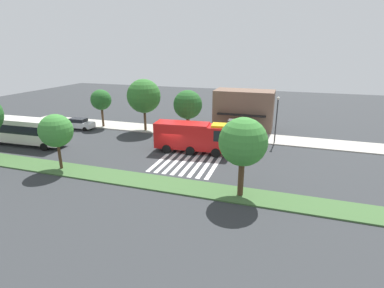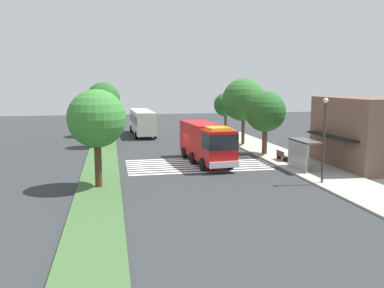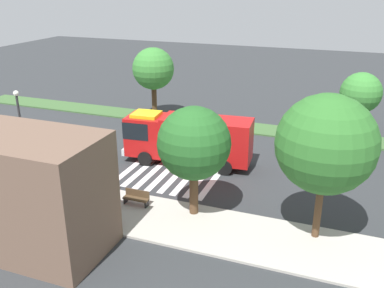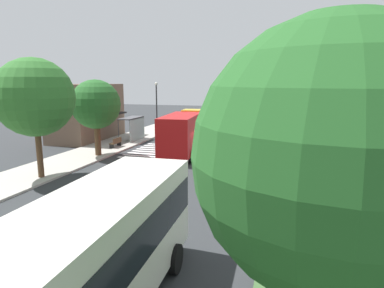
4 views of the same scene
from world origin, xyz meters
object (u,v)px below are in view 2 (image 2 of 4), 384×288
at_px(street_lamp, 324,133).
at_px(sidewalk_tree_far_west, 226,105).
at_px(bus_stop_shelter, 301,149).
at_px(median_tree_center, 97,119).
at_px(median_tree_far_west, 103,99).
at_px(median_tree_west, 102,111).
at_px(parked_car_west, 205,129).
at_px(sidewalk_tree_west, 244,100).
at_px(fire_truck, 207,142).
at_px(transit_bus, 142,121).
at_px(bench_near_shelter, 282,155).
at_px(sidewalk_tree_center, 265,112).

distance_m(street_lamp, sidewalk_tree_far_west, 26.88).
xyz_separation_m(bus_stop_shelter, median_tree_center, (2.68, -16.62, 3.01)).
bearing_deg(sidewalk_tree_far_west, median_tree_center, -33.41).
relative_size(median_tree_far_west, median_tree_west, 1.27).
bearing_deg(median_tree_west, median_tree_far_west, 180.00).
bearing_deg(median_tree_center, sidewalk_tree_far_west, 146.59).
relative_size(parked_car_west, median_tree_far_west, 0.62).
bearing_deg(median_tree_far_west, sidewalk_tree_west, 54.07).
relative_size(fire_truck, transit_bus, 0.85).
xyz_separation_m(fire_truck, bus_stop_shelter, (4.30, 7.14, -0.20)).
bearing_deg(street_lamp, bench_near_shelter, 175.43).
relative_size(fire_truck, median_tree_far_west, 1.32).
height_order(fire_truck, street_lamp, street_lamp).
relative_size(sidewalk_tree_far_west, sidewalk_tree_west, 0.76).
xyz_separation_m(transit_bus, bus_stop_shelter, (26.43, 11.31, -0.21)).
xyz_separation_m(bus_stop_shelter, sidewalk_tree_west, (-14.54, -0.27, 3.50)).
relative_size(parked_car_west, bench_near_shelter, 2.86).
bearing_deg(median_tree_center, sidewalk_tree_center, 122.19).
distance_m(transit_bus, sidewalk_tree_west, 16.55).
bearing_deg(median_tree_center, street_lamp, 82.55).
bearing_deg(median_tree_center, bench_near_shelter, 111.86).
bearing_deg(sidewalk_tree_center, sidewalk_tree_far_west, 180.00).
height_order(parked_car_west, bus_stop_shelter, bus_stop_shelter).
xyz_separation_m(street_lamp, sidewalk_tree_far_west, (-26.87, 0.40, 0.64)).
xyz_separation_m(sidewalk_tree_west, median_tree_center, (17.22, -16.35, -0.49)).
bearing_deg(sidewalk_tree_center, parked_car_west, -172.77).
relative_size(transit_bus, median_tree_far_west, 1.56).
bearing_deg(bus_stop_shelter, fire_truck, -121.05).
xyz_separation_m(fire_truck, median_tree_center, (6.98, -9.48, 2.81)).
bearing_deg(sidewalk_tree_center, median_tree_far_west, -138.96).
distance_m(median_tree_west, median_tree_center, 18.88).
relative_size(sidewalk_tree_far_west, median_tree_center, 0.87).
bearing_deg(bench_near_shelter, street_lamp, -4.57).
bearing_deg(median_tree_far_west, fire_truck, 23.23).
distance_m(street_lamp, median_tree_center, 16.12).
distance_m(bench_near_shelter, median_tree_far_west, 28.28).
relative_size(parked_car_west, street_lamp, 0.74).
xyz_separation_m(bench_near_shelter, street_lamp, (8.76, -0.70, 3.19)).
xyz_separation_m(fire_truck, sidewalk_tree_west, (-10.25, 6.87, 3.31)).
distance_m(sidewalk_tree_far_west, median_tree_west, 17.39).
distance_m(transit_bus, median_tree_center, 29.72).
relative_size(sidewalk_tree_west, median_tree_west, 1.34).
distance_m(median_tree_far_west, median_tree_center, 29.07).
relative_size(fire_truck, bus_stop_shelter, 2.77).
bearing_deg(transit_bus, sidewalk_tree_center, -151.51).
relative_size(street_lamp, sidewalk_tree_center, 0.96).
height_order(street_lamp, sidewalk_tree_west, sidewalk_tree_west).
bearing_deg(bench_near_shelter, transit_bus, -153.18).
height_order(bench_near_shelter, sidewalk_tree_center, sidewalk_tree_center).
relative_size(bench_near_shelter, median_tree_center, 0.23).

